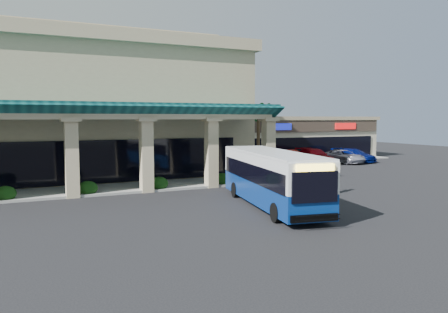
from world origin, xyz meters
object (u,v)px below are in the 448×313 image
transit_bus (271,179)px  car_white (289,158)px  car_silver (264,160)px  car_red (315,157)px  car_gray (343,157)px  car_extra (354,155)px  pedestrian (331,179)px

transit_bus → car_white: bearing=64.0°
transit_bus → car_silver: 17.46m
car_red → car_gray: (3.47, -0.31, -0.11)m
transit_bus → car_white: (12.06, 16.22, -0.68)m
car_gray → car_extra: (1.95, 0.54, 0.03)m
car_red → car_gray: bearing=3.6°
pedestrian → car_extra: (15.23, 14.88, -0.22)m
car_silver → car_extra: car_silver is taller
pedestrian → car_gray: size_ratio=0.38×
pedestrian → car_white: size_ratio=0.39×
pedestrian → car_silver: pedestrian is taller
transit_bus → car_gray: bearing=51.3°
car_gray → car_extra: car_extra is taller
car_silver → car_extra: size_ratio=0.93×
pedestrian → car_red: (9.80, 14.65, -0.14)m
car_gray → car_white: bearing=175.4°
car_gray → car_extra: bearing=11.6°
pedestrian → car_red: 17.63m
transit_bus → car_silver: (8.58, 15.19, -0.69)m
pedestrian → car_silver: size_ratio=0.41×
pedestrian → transit_bus: bearing=116.4°
car_extra → car_red: bearing=167.7°
pedestrian → car_extra: size_ratio=0.38×
car_white → car_red: bearing=10.5°
car_gray → car_red: bearing=171.0°
car_silver → car_red: size_ratio=0.84×
car_silver → car_extra: 12.22m
car_white → car_gray: 6.69m
car_red → car_gray: 3.49m
pedestrian → car_gray: bearing=-34.6°
car_gray → car_silver: bearing=-178.6°
pedestrian → car_extra: pedestrian is taller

